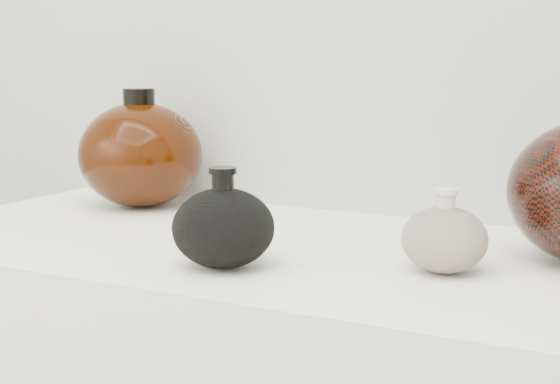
% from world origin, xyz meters
% --- Properties ---
extents(black_gourd_vase, '(0.16, 0.16, 0.12)m').
position_xyz_m(black_gourd_vase, '(-0.06, 0.82, 0.95)').
color(black_gourd_vase, black).
rests_on(black_gourd_vase, display_counter).
extents(cream_gourd_vase, '(0.12, 0.12, 0.10)m').
position_xyz_m(cream_gourd_vase, '(0.18, 0.91, 0.94)').
color(cream_gourd_vase, beige).
rests_on(cream_gourd_vase, display_counter).
extents(left_round_pot, '(0.27, 0.27, 0.20)m').
position_xyz_m(left_round_pot, '(-0.38, 1.09, 0.99)').
color(left_round_pot, black).
rests_on(left_round_pot, display_counter).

